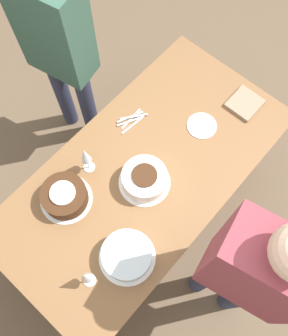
# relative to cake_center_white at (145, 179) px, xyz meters

# --- Properties ---
(ground_plane) EXTENTS (12.00, 12.00, 0.00)m
(ground_plane) POSITION_rel_cake_center_white_xyz_m (-0.05, -0.05, -0.78)
(ground_plane) COLOR brown
(dining_table) EXTENTS (1.79, 0.91, 0.73)m
(dining_table) POSITION_rel_cake_center_white_xyz_m (-0.05, -0.05, -0.15)
(dining_table) COLOR brown
(dining_table) RESTS_ON ground_plane
(cake_center_white) EXTENTS (0.29, 0.29, 0.12)m
(cake_center_white) POSITION_rel_cake_center_white_xyz_m (0.00, 0.00, 0.00)
(cake_center_white) COLOR white
(cake_center_white) RESTS_ON dining_table
(cake_front_chocolate) EXTENTS (0.29, 0.29, 0.12)m
(cake_front_chocolate) POSITION_rel_cake_center_white_xyz_m (0.36, -0.26, -0.00)
(cake_front_chocolate) COLOR white
(cake_front_chocolate) RESTS_ON dining_table
(cake_back_decorated) EXTENTS (0.29, 0.29, 0.10)m
(cake_back_decorated) POSITION_rel_cake_center_white_xyz_m (0.37, 0.21, -0.00)
(cake_back_decorated) COLOR white
(cake_back_decorated) RESTS_ON dining_table
(wine_glass_near) EXTENTS (0.06, 0.06, 0.23)m
(wine_glass_near) POSITION_rel_cake_center_white_xyz_m (0.58, 0.14, 0.10)
(wine_glass_near) COLOR silver
(wine_glass_near) RESTS_ON dining_table
(wine_glass_far) EXTENTS (0.07, 0.07, 0.23)m
(wine_glass_far) POSITION_rel_cake_center_white_xyz_m (0.14, -0.29, 0.11)
(wine_glass_far) COLOR silver
(wine_glass_far) RESTS_ON dining_table
(dessert_plate_left) EXTENTS (0.18, 0.18, 0.01)m
(dessert_plate_left) POSITION_rel_cake_center_white_xyz_m (-0.49, 0.02, -0.05)
(dessert_plate_left) COLOR silver
(dessert_plate_left) RESTS_ON dining_table
(fork_pile) EXTENTS (0.20, 0.11, 0.01)m
(fork_pile) POSITION_rel_cake_center_white_xyz_m (-0.25, -0.32, -0.05)
(fork_pile) COLOR silver
(fork_pile) RESTS_ON dining_table
(napkin_stack) EXTENTS (0.19, 0.18, 0.02)m
(napkin_stack) POSITION_rel_cake_center_white_xyz_m (-0.78, 0.12, -0.04)
(napkin_stack) COLOR gray
(napkin_stack) RESTS_ON dining_table
(person_cutting) EXTENTS (0.29, 0.44, 1.59)m
(person_cutting) POSITION_rel_cake_center_white_xyz_m (-0.24, -0.88, 0.17)
(person_cutting) COLOR #2D334C
(person_cutting) RESTS_ON ground_plane
(person_watching) EXTENTS (0.29, 0.44, 1.67)m
(person_watching) POSITION_rel_cake_center_white_xyz_m (0.10, 0.69, 0.23)
(person_watching) COLOR #2D334C
(person_watching) RESTS_ON ground_plane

